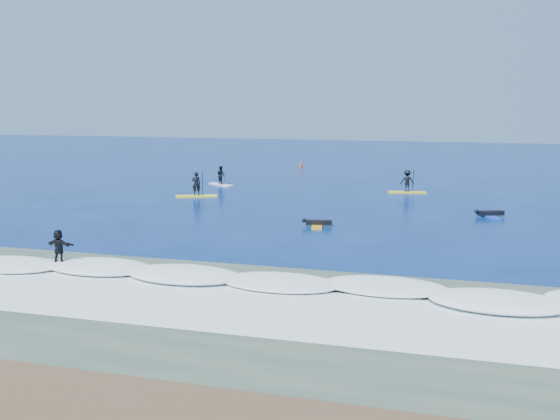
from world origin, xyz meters
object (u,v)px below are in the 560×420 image
(sup_paddler_left, at_px, (196,188))
(prone_paddler_near, at_px, (317,223))
(marker_buoy, at_px, (301,165))
(prone_paddler_far, at_px, (489,214))
(sup_paddler_right, at_px, (407,183))
(sup_paddler_center, at_px, (221,177))
(wave_surfer, at_px, (59,248))

(sup_paddler_left, height_order, prone_paddler_near, sup_paddler_left)
(marker_buoy, bearing_deg, prone_paddler_far, -53.70)
(prone_paddler_far, bearing_deg, sup_paddler_right, 11.95)
(sup_paddler_center, bearing_deg, prone_paddler_near, -19.54)
(prone_paddler_far, bearing_deg, wave_surfer, 113.28)
(sup_paddler_center, xyz_separation_m, marker_buoy, (3.33, 15.12, -0.38))
(sup_paddler_right, relative_size, wave_surfer, 1.39)
(sup_paddler_right, distance_m, prone_paddler_near, 15.25)
(prone_paddler_near, height_order, marker_buoy, marker_buoy)
(sup_paddler_left, distance_m, prone_paddler_far, 20.89)
(prone_paddler_far, xyz_separation_m, wave_surfer, (-18.44, -17.57, 0.69))
(prone_paddler_far, relative_size, marker_buoy, 3.29)
(prone_paddler_near, bearing_deg, sup_paddler_right, -26.11)
(wave_surfer, height_order, marker_buoy, wave_surfer)
(sup_paddler_left, relative_size, wave_surfer, 1.44)
(sup_paddler_left, xyz_separation_m, prone_paddler_near, (11.05, -8.47, -0.52))
(sup_paddler_center, bearing_deg, wave_surfer, -51.26)
(prone_paddler_far, distance_m, wave_surfer, 25.48)
(prone_paddler_far, distance_m, marker_buoy, 30.22)
(sup_paddler_right, distance_m, marker_buoy, 19.68)
(marker_buoy, bearing_deg, sup_paddler_center, -102.42)
(sup_paddler_left, xyz_separation_m, marker_buoy, (2.82, 21.64, -0.35))
(prone_paddler_near, height_order, wave_surfer, wave_surfer)
(sup_paddler_right, height_order, prone_paddler_near, sup_paddler_right)
(sup_paddler_right, relative_size, marker_buoy, 4.11)
(sup_paddler_center, bearing_deg, sup_paddler_right, 31.76)
(sup_paddler_center, relative_size, marker_buoy, 3.57)
(sup_paddler_center, bearing_deg, sup_paddler_left, -52.68)
(sup_paddler_left, bearing_deg, prone_paddler_near, -61.22)
(sup_paddler_left, bearing_deg, prone_paddler_far, -31.22)
(sup_paddler_right, distance_m, prone_paddler_far, 10.61)
(wave_surfer, bearing_deg, sup_paddler_center, 100.35)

